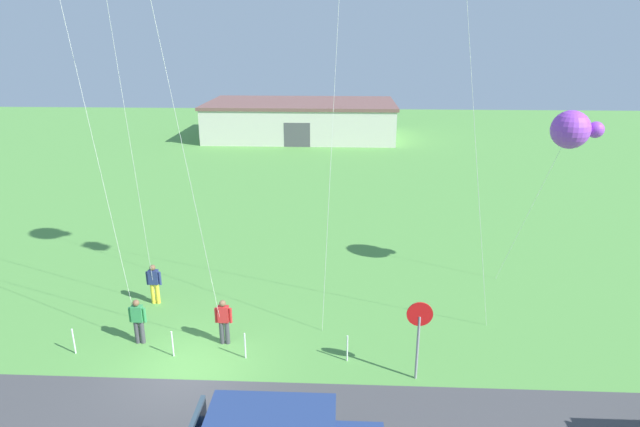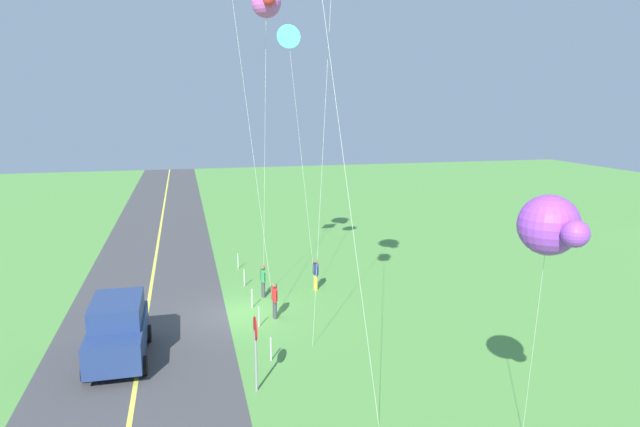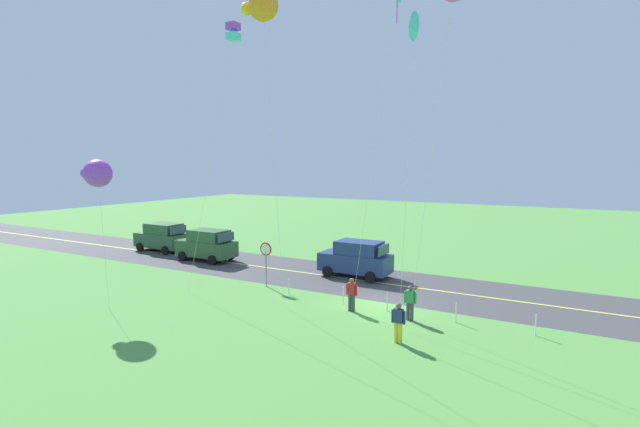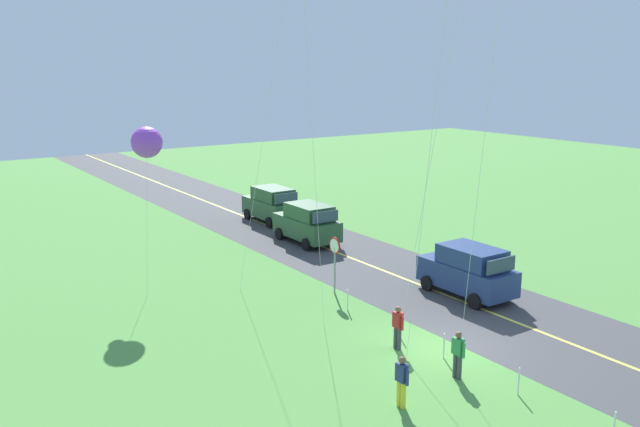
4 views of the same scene
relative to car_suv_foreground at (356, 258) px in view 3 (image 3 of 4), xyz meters
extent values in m
cube|color=#549342|center=(-3.38, 4.70, -1.20)|extent=(120.00, 120.00, 0.10)
cube|color=#424244|center=(-3.38, 0.70, -1.15)|extent=(120.00, 7.00, 0.00)
cube|color=#E5E04C|center=(-3.38, 0.70, -1.15)|extent=(120.00, 0.16, 0.00)
cube|color=navy|center=(0.08, 0.00, -0.26)|extent=(4.40, 1.90, 1.10)
cube|color=navy|center=(-0.17, 0.00, 0.69)|extent=(2.73, 1.75, 0.80)
cube|color=#334756|center=(0.91, 0.00, 0.69)|extent=(0.10, 1.62, 0.64)
cube|color=#334756|center=(-1.79, 0.00, 0.69)|extent=(0.10, 1.62, 0.60)
cylinder|color=black|center=(1.51, 0.95, -0.81)|extent=(0.68, 0.22, 0.68)
cylinder|color=black|center=(1.51, -0.95, -0.81)|extent=(0.68, 0.22, 0.68)
cylinder|color=black|center=(-1.35, 0.95, -0.81)|extent=(0.68, 0.22, 0.68)
cylinder|color=black|center=(-1.35, -0.95, -0.81)|extent=(0.68, 0.22, 0.68)
cube|color=#2D5633|center=(17.13, -0.05, -0.26)|extent=(4.40, 1.90, 1.10)
cube|color=#2D5633|center=(16.88, -0.05, 0.69)|extent=(2.73, 1.75, 0.80)
cube|color=#334756|center=(17.97, -0.05, 0.69)|extent=(0.10, 1.62, 0.64)
cube|color=#334756|center=(15.26, -0.05, 0.69)|extent=(0.10, 1.62, 0.60)
cylinder|color=black|center=(18.56, 0.90, -0.81)|extent=(0.68, 0.22, 0.68)
cylinder|color=black|center=(18.56, -1.00, -0.81)|extent=(0.68, 0.22, 0.68)
cylinder|color=black|center=(15.70, 0.90, -0.81)|extent=(0.68, 0.22, 0.68)
cylinder|color=black|center=(15.70, -1.00, -0.81)|extent=(0.68, 0.22, 0.68)
cube|color=#2D5633|center=(11.52, 0.88, -0.26)|extent=(4.40, 1.90, 1.10)
cube|color=#2D5633|center=(11.27, 0.88, 0.69)|extent=(2.73, 1.75, 0.80)
cube|color=#334756|center=(12.36, 0.88, 0.69)|extent=(0.10, 1.61, 0.64)
cube|color=#334756|center=(9.65, 0.88, 0.69)|extent=(0.10, 1.61, 0.60)
cylinder|color=black|center=(12.95, 1.83, -0.81)|extent=(0.68, 0.22, 0.68)
cylinder|color=black|center=(12.95, -0.07, -0.81)|extent=(0.68, 0.22, 0.68)
cylinder|color=black|center=(10.09, 1.83, -0.81)|extent=(0.68, 0.22, 0.68)
cylinder|color=black|center=(10.09, -0.07, -0.81)|extent=(0.68, 0.22, 0.68)
cylinder|color=gray|center=(3.54, 4.60, -0.10)|extent=(0.08, 0.08, 2.10)
cylinder|color=red|center=(3.54, 4.60, 1.02)|extent=(0.76, 0.04, 0.76)
cylinder|color=white|center=(3.54, 4.63, 1.02)|extent=(0.62, 0.01, 0.62)
cylinder|color=#3F3F47|center=(-2.69, 6.22, -0.74)|extent=(0.16, 0.16, 0.82)
cylinder|color=#3F3F47|center=(-2.51, 6.22, -0.74)|extent=(0.16, 0.16, 0.82)
cube|color=red|center=(-2.60, 6.22, -0.05)|extent=(0.36, 0.22, 0.56)
cylinder|color=red|center=(-2.84, 6.22, -0.10)|extent=(0.10, 0.10, 0.52)
cylinder|color=red|center=(-2.36, 6.22, -0.10)|extent=(0.10, 0.10, 0.52)
sphere|color=brown|center=(-2.60, 6.22, 0.34)|extent=(0.22, 0.22, 0.22)
cylinder|color=yellow|center=(-5.95, 8.86, -0.74)|extent=(0.16, 0.16, 0.82)
cylinder|color=yellow|center=(-5.77, 8.86, -0.74)|extent=(0.16, 0.16, 0.82)
cube|color=navy|center=(-5.86, 8.86, -0.05)|extent=(0.36, 0.22, 0.56)
cylinder|color=navy|center=(-6.10, 8.86, -0.10)|extent=(0.10, 0.10, 0.52)
cylinder|color=navy|center=(-5.62, 8.86, -0.10)|extent=(0.10, 0.10, 0.52)
sphere|color=brown|center=(-5.86, 8.86, 0.34)|extent=(0.22, 0.22, 0.22)
cylinder|color=#3F3F47|center=(-5.53, 6.12, -0.74)|extent=(0.16, 0.16, 0.82)
cylinder|color=#3F3F47|center=(-5.35, 6.12, -0.74)|extent=(0.16, 0.16, 0.82)
cube|color=#338C4C|center=(-5.44, 6.12, -0.05)|extent=(0.36, 0.22, 0.56)
cylinder|color=#338C4C|center=(-5.68, 6.12, -0.10)|extent=(0.10, 0.10, 0.52)
cylinder|color=#338C4C|center=(-5.20, 6.12, -0.10)|extent=(0.10, 0.10, 0.52)
sphere|color=brown|center=(-5.44, 6.12, 0.34)|extent=(0.22, 0.22, 0.22)
cylinder|color=silver|center=(-3.34, 5.48, 6.35)|extent=(1.50, 1.50, 15.01)
cylinder|color=purple|center=(-4.08, 4.74, 12.95)|extent=(0.04, 0.04, 1.40)
cylinder|color=silver|center=(-5.88, 8.23, 5.00)|extent=(0.05, 1.28, 12.32)
cone|color=#4CD8D8|center=(-5.90, 7.59, 11.16)|extent=(0.35, 1.11, 1.11)
cylinder|color=silver|center=(-6.29, 6.45, 5.84)|extent=(1.72, 0.67, 13.98)
cylinder|color=silver|center=(5.25, 7.13, 5.70)|extent=(2.41, 1.35, 13.71)
cube|color=purple|center=(4.06, 6.46, 12.81)|extent=(0.56, 0.56, 0.36)
cube|color=#4CD8D8|center=(4.06, 6.46, 12.31)|extent=(0.56, 0.56, 0.36)
cylinder|color=silver|center=(0.92, 7.48, 5.93)|extent=(0.62, 0.62, 14.17)
sphere|color=orange|center=(1.22, 7.78, 13.01)|extent=(1.40, 1.40, 1.40)
sphere|color=yellow|center=(2.12, 7.78, 13.01)|extent=(0.60, 0.60, 0.60)
cylinder|color=silver|center=(8.66, 11.15, 2.10)|extent=(1.75, 1.01, 6.52)
sphere|color=purple|center=(9.53, 10.65, 5.36)|extent=(1.40, 1.40, 1.40)
sphere|color=purple|center=(10.43, 10.65, 5.36)|extent=(0.60, 0.60, 0.60)
cylinder|color=silver|center=(-10.53, 5.40, -0.70)|extent=(0.05, 0.05, 0.90)
cylinder|color=silver|center=(-7.32, 5.40, -0.70)|extent=(0.05, 0.05, 0.90)
cylinder|color=silver|center=(-4.10, 5.40, -0.70)|extent=(0.05, 0.05, 0.90)
cylinder|color=silver|center=(-1.76, 5.40, -0.70)|extent=(0.05, 0.05, 0.90)
cylinder|color=silver|center=(1.48, 5.40, -0.70)|extent=(0.05, 0.05, 0.90)
camera|label=1|loc=(1.29, -8.96, 8.67)|focal=29.65mm
camera|label=2|loc=(20.26, 2.59, 8.05)|focal=31.09mm
camera|label=3|loc=(-11.64, 25.59, 5.90)|focal=25.84mm
camera|label=4|loc=(-19.70, 21.17, 8.83)|focal=38.04mm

